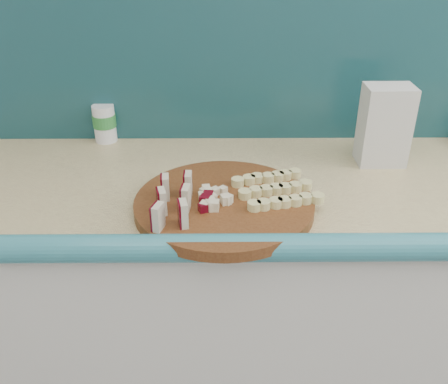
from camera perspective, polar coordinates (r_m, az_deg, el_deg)
kitchen_counter at (r=1.59m, az=13.38°, el=-13.25°), size 2.20×0.63×0.91m
backsplash at (r=1.51m, az=14.10°, el=14.95°), size 2.20×0.02×0.50m
cutting_board at (r=1.15m, az=0.00°, el=-1.43°), size 0.50×0.50×0.03m
apple_wedges at (r=1.09m, az=-5.79°, el=-0.90°), size 0.08×0.18×0.06m
apple_chunks at (r=1.14m, az=-1.28°, el=-0.58°), size 0.07×0.06×0.02m
banana_slices at (r=1.18m, az=5.96°, el=0.31°), size 0.21×0.19×0.02m
flour_bag at (r=1.41m, az=17.87°, el=7.25°), size 0.13×0.09×0.22m
canister at (r=1.54m, az=-13.50°, el=7.71°), size 0.07×0.07×0.11m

